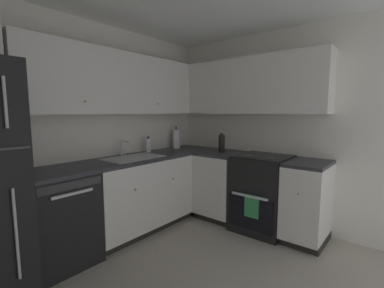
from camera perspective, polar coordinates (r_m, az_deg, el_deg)
wall_back at (r=3.22m, az=-21.67°, el=2.48°), size 3.51×0.05×2.42m
wall_right at (r=3.51m, az=19.20°, el=2.91°), size 0.05×3.26×2.42m
dishwasher at (r=2.88m, az=-26.80°, el=-14.21°), size 0.60×0.63×0.87m
lower_cabinets_back at (r=3.35m, az=-11.42°, el=-10.54°), size 1.31×0.62×0.87m
countertop_back at (r=3.24m, az=-11.61°, el=-3.01°), size 2.51×0.60×0.03m
lower_cabinets_right at (r=3.44m, az=13.08°, el=-10.10°), size 0.62×1.58×0.87m
countertop_right at (r=3.34m, az=13.26°, el=-2.76°), size 0.60×1.58×0.03m
oven_range at (r=3.41m, az=14.85°, el=-9.96°), size 0.68×0.62×1.05m
upper_cabinets_back at (r=3.22m, az=-15.87°, el=12.33°), size 2.19×0.34×0.69m
upper_cabinets_right at (r=3.56m, az=10.52°, el=11.94°), size 0.32×2.13×0.69m
sink at (r=3.17m, az=-12.38°, el=-3.66°), size 0.67×0.40×0.10m
faucet at (r=3.31m, az=-14.60°, el=-0.51°), size 0.07×0.16×0.19m
soap_bottle at (r=3.57m, az=-9.33°, el=-0.25°), size 0.06×0.06×0.21m
paper_towel_roll at (r=3.92m, az=-3.41°, el=1.08°), size 0.11×0.11×0.33m
oil_bottle at (r=3.55m, az=6.36°, el=0.15°), size 0.08×0.08×0.25m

